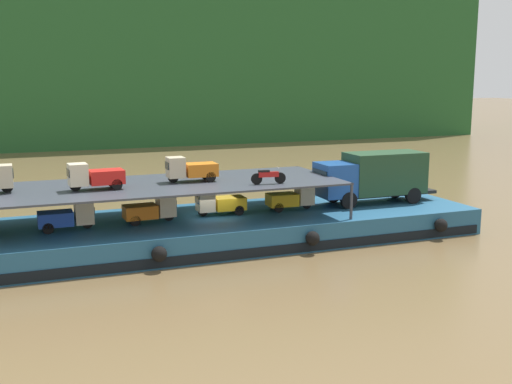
# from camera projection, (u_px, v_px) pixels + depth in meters

# --- Properties ---
(ground_plane) EXTENTS (400.00, 400.00, 0.00)m
(ground_plane) POSITION_uv_depth(u_px,v_px,m) (214.00, 242.00, 34.95)
(ground_plane) COLOR brown
(hillside_far_bank) EXTENTS (118.43, 34.65, 33.48)m
(hillside_far_bank) POSITION_uv_depth(u_px,v_px,m) (78.00, 10.00, 91.72)
(hillside_far_bank) COLOR #235628
(hillside_far_bank) RESTS_ON ground
(cargo_barge) EXTENTS (30.37, 8.44, 1.50)m
(cargo_barge) POSITION_uv_depth(u_px,v_px,m) (214.00, 229.00, 34.79)
(cargo_barge) COLOR #23567A
(cargo_barge) RESTS_ON ground
(covered_lorry) EXTENTS (7.88, 2.39, 3.10)m
(covered_lorry) POSITION_uv_depth(u_px,v_px,m) (373.00, 176.00, 38.03)
(covered_lorry) COLOR #1E4C99
(covered_lorry) RESTS_ON cargo_barge
(cargo_rack) EXTENTS (21.17, 7.04, 2.00)m
(cargo_rack) POSITION_uv_depth(u_px,v_px,m) (145.00, 186.00, 32.97)
(cargo_rack) COLOR #383D47
(cargo_rack) RESTS_ON cargo_barge
(mini_truck_lower_aft) EXTENTS (2.75, 1.21, 1.38)m
(mini_truck_lower_aft) POSITION_uv_depth(u_px,v_px,m) (67.00, 217.00, 31.41)
(mini_truck_lower_aft) COLOR #1E47B7
(mini_truck_lower_aft) RESTS_ON cargo_barge
(mini_truck_lower_mid) EXTENTS (2.78, 1.27, 1.38)m
(mini_truck_lower_mid) POSITION_uv_depth(u_px,v_px,m) (151.00, 210.00, 33.07)
(mini_truck_lower_mid) COLOR orange
(mini_truck_lower_mid) RESTS_ON cargo_barge
(mini_truck_lower_fore) EXTENTS (2.76, 1.23, 1.38)m
(mini_truck_lower_fore) POSITION_uv_depth(u_px,v_px,m) (220.00, 203.00, 34.90)
(mini_truck_lower_fore) COLOR gold
(mini_truck_lower_fore) RESTS_ON cargo_barge
(mini_truck_lower_bow) EXTENTS (2.79, 1.30, 1.38)m
(mini_truck_lower_bow) POSITION_uv_depth(u_px,v_px,m) (291.00, 198.00, 36.29)
(mini_truck_lower_bow) COLOR gold
(mini_truck_lower_bow) RESTS_ON cargo_barge
(mini_truck_upper_mid) EXTENTS (2.80, 1.30, 1.38)m
(mini_truck_upper_mid) POSITION_uv_depth(u_px,v_px,m) (95.00, 176.00, 31.42)
(mini_truck_upper_mid) COLOR red
(mini_truck_upper_mid) RESTS_ON cargo_rack
(mini_truck_upper_fore) EXTENTS (2.75, 1.22, 1.38)m
(mini_truck_upper_fore) POSITION_uv_depth(u_px,v_px,m) (191.00, 169.00, 33.90)
(mini_truck_upper_fore) COLOR orange
(mini_truck_upper_fore) RESTS_ON cargo_rack
(motorcycle_upper_port) EXTENTS (1.90, 0.55, 0.87)m
(motorcycle_upper_port) POSITION_uv_depth(u_px,v_px,m) (268.00, 176.00, 33.15)
(motorcycle_upper_port) COLOR black
(motorcycle_upper_port) RESTS_ON cargo_rack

